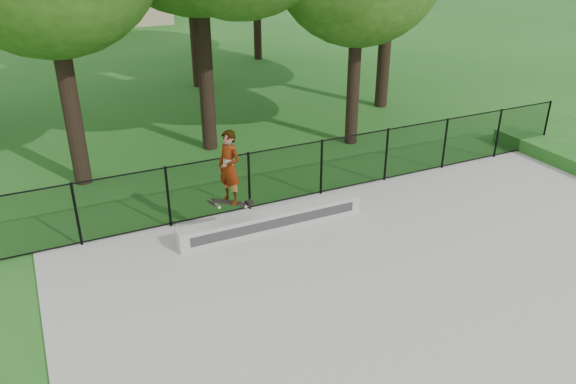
{
  "coord_description": "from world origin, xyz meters",
  "views": [
    {
      "loc": [
        -6.51,
        -5.69,
        6.43
      ],
      "look_at": [
        -1.77,
        4.2,
        1.2
      ],
      "focal_mm": 35.0,
      "sensor_mm": 36.0,
      "label": 1
    }
  ],
  "objects_px": {
    "car_c": "(87,20)",
    "skater_airborne": "(229,169)",
    "car_a": "(23,29)",
    "car_b": "(79,28)",
    "grind_ledge": "(273,220)"
  },
  "relations": [
    {
      "from": "car_a",
      "to": "car_c",
      "type": "relative_size",
      "value": 0.94
    },
    {
      "from": "grind_ledge",
      "to": "car_c",
      "type": "height_order",
      "value": "car_c"
    },
    {
      "from": "car_b",
      "to": "car_a",
      "type": "bearing_deg",
      "value": 43.55
    },
    {
      "from": "grind_ledge",
      "to": "car_b",
      "type": "bearing_deg",
      "value": 91.67
    },
    {
      "from": "grind_ledge",
      "to": "car_a",
      "type": "distance_m",
      "value": 29.72
    },
    {
      "from": "car_a",
      "to": "car_c",
      "type": "bearing_deg",
      "value": -66.32
    },
    {
      "from": "car_a",
      "to": "skater_airborne",
      "type": "xyz_separation_m",
      "value": [
        2.95,
        -29.56,
        1.27
      ]
    },
    {
      "from": "car_b",
      "to": "grind_ledge",
      "type": "bearing_deg",
      "value": 164.96
    },
    {
      "from": "car_c",
      "to": "skater_airborne",
      "type": "bearing_deg",
      "value": 159.95
    },
    {
      "from": "grind_ledge",
      "to": "car_a",
      "type": "bearing_deg",
      "value": 97.68
    },
    {
      "from": "grind_ledge",
      "to": "car_c",
      "type": "relative_size",
      "value": 1.34
    },
    {
      "from": "skater_airborne",
      "to": "grind_ledge",
      "type": "bearing_deg",
      "value": 5.89
    },
    {
      "from": "grind_ledge",
      "to": "car_a",
      "type": "relative_size",
      "value": 1.43
    },
    {
      "from": "grind_ledge",
      "to": "skater_airborne",
      "type": "relative_size",
      "value": 2.46
    },
    {
      "from": "grind_ledge",
      "to": "car_b",
      "type": "xyz_separation_m",
      "value": [
        -0.8,
        27.64,
        0.31
      ]
    }
  ]
}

